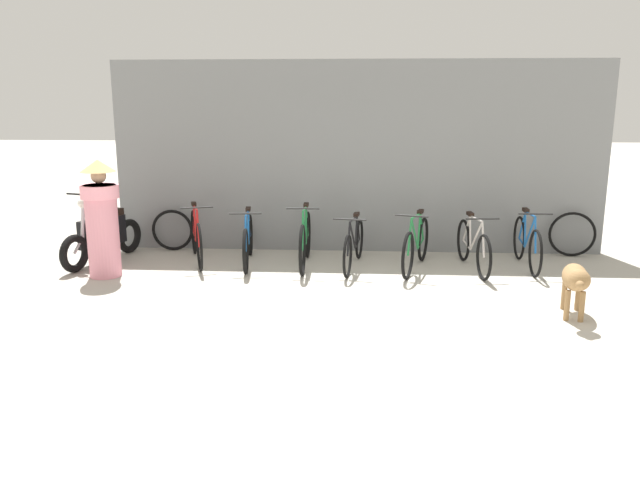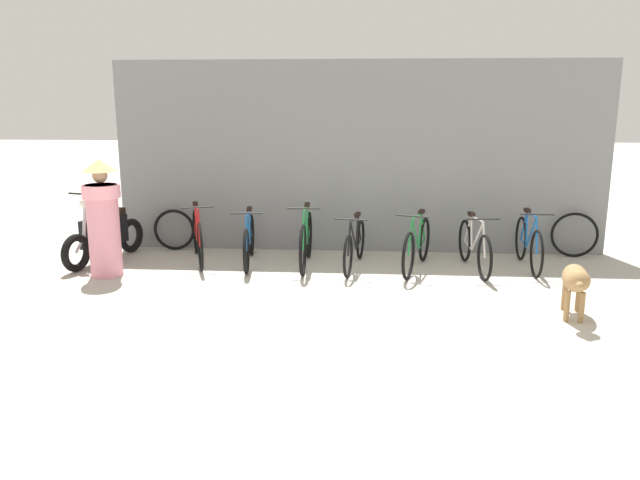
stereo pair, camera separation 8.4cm
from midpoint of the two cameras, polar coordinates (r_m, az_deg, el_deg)
name	(u,v)px [view 2 (the right image)]	position (r m, az deg, el deg)	size (l,w,h in m)	color
ground_plane	(353,329)	(6.74, 3.36, -8.14)	(60.00, 60.00, 0.00)	#B7B2A5
shop_wall_back	(359,157)	(9.97, 3.82, 7.54)	(7.73, 0.20, 3.00)	slate
bicycle_0	(198,237)	(9.53, -10.88, 0.26)	(0.65, 1.67, 0.90)	black
bicycle_1	(249,241)	(9.29, -6.26, -0.10)	(0.46, 1.73, 0.84)	black
bicycle_2	(306,241)	(9.11, -1.03, -0.06)	(0.46, 1.73, 0.93)	black
bicycle_3	(355,245)	(9.05, 3.45, -0.48)	(0.46, 1.68, 0.79)	black
bicycle_4	(417,246)	(9.03, 9.11, -0.51)	(0.60, 1.68, 0.86)	black
bicycle_5	(474,247)	(9.16, 14.17, -0.61)	(0.46, 1.69, 0.83)	black
bicycle_6	(528,244)	(9.49, 18.76, -0.34)	(0.46, 1.66, 0.87)	black
motorcycle	(104,234)	(9.89, -18.89, 0.51)	(0.69, 1.73, 1.09)	black
stray_dog	(576,280)	(7.49, 22.63, -3.42)	(0.44, 1.12, 0.64)	#997247
person_in_robes	(103,217)	(9.01, -18.98, 2.04)	(0.63, 0.63, 1.62)	pink
spare_tire_left	(174,230)	(10.35, -12.96, 0.92)	(0.67, 0.07, 0.67)	black
spare_tire_right	(574,235)	(10.41, 22.45, 0.43)	(0.70, 0.17, 0.70)	black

